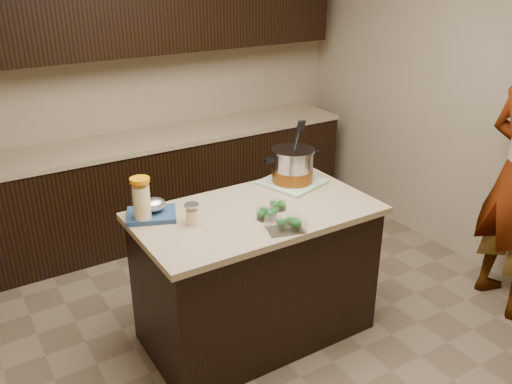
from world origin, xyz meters
TOP-DOWN VIEW (x-y plane):
  - ground_plane at (0.00, 0.00)m, footprint 4.00×4.00m
  - room_shell at (0.00, 0.00)m, footprint 4.04×4.04m
  - back_cabinets at (0.00, 1.74)m, footprint 3.60×0.63m
  - island at (0.00, 0.00)m, footprint 1.46×0.81m
  - dish_towel at (0.43, 0.23)m, footprint 0.45×0.45m
  - stock_pot at (0.43, 0.22)m, footprint 0.40×0.32m
  - lemonade_pitcher at (-0.63, 0.20)m, footprint 0.12×0.12m
  - mason_jar at (-0.41, 0.03)m, footprint 0.09×0.09m
  - broccoli_tub_left at (0.12, -0.05)m, footprint 0.11×0.11m
  - broccoli_tub_right at (-0.00, -0.13)m, footprint 0.16×0.16m
  - broccoli_tub_rect at (0.00, -0.31)m, footprint 0.24×0.20m
  - blue_tray at (-0.56, 0.25)m, footprint 0.35×0.32m

SIDE VIEW (x-z plane):
  - ground_plane at x=0.00m, z-range 0.00..0.00m
  - island at x=0.00m, z-range 0.00..0.90m
  - dish_towel at x=0.43m, z-range 0.90..0.92m
  - broccoli_tub_left at x=0.12m, z-range 0.90..0.95m
  - broccoli_tub_right at x=0.00m, z-range 0.90..0.96m
  - broccoli_tub_rect at x=0.00m, z-range 0.90..0.97m
  - blue_tray at x=-0.56m, z-range 0.88..0.99m
  - back_cabinets at x=0.00m, z-range -0.22..2.10m
  - mason_jar at x=-0.41m, z-range 0.89..1.03m
  - stock_pot at x=0.43m, z-range 0.81..1.22m
  - lemonade_pitcher at x=-0.63m, z-range 0.89..1.16m
  - room_shell at x=0.00m, z-range 0.35..3.07m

